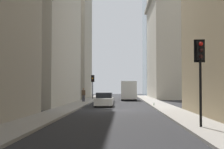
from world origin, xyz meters
TOP-DOWN VIEW (x-y plane):
  - ground_plane at (0.00, 0.00)m, footprint 135.00×135.00m
  - sidewalk_right at (0.00, 4.50)m, footprint 90.00×2.20m
  - sidewalk_left at (0.00, -4.50)m, footprint 90.00×2.20m
  - building_left_far at (31.72, -10.59)m, footprint 19.44×10.50m
  - building_right_midfar at (9.49, 10.59)m, footprint 19.96×10.50m
  - building_right_far at (30.90, 10.60)m, footprint 13.04×10.00m
  - delivery_truck at (22.18, -1.40)m, footprint 6.46×2.25m
  - sedan_white at (5.39, 1.40)m, footprint 4.30×1.78m
  - traffic_light_foreground at (-13.07, -4.16)m, footprint 0.43×0.52m
  - traffic_light_midblock at (23.68, 4.22)m, footprint 0.43×0.52m
  - pedestrian at (13.74, 4.50)m, footprint 0.26×0.44m
  - discarded_bottle at (5.23, -3.67)m, footprint 0.07×0.07m

SIDE VIEW (x-z plane):
  - ground_plane at x=0.00m, z-range 0.00..0.00m
  - sidewalk_right at x=0.00m, z-range 0.00..0.14m
  - sidewalk_left at x=0.00m, z-range 0.00..0.14m
  - discarded_bottle at x=5.23m, z-range 0.11..0.38m
  - sedan_white at x=5.39m, z-range -0.04..1.37m
  - pedestrian at x=13.74m, z-range 0.22..1.93m
  - delivery_truck at x=22.18m, z-range 0.04..2.88m
  - traffic_light_midblock at x=23.68m, z-range 1.02..4.76m
  - traffic_light_foreground at x=-13.07m, z-range 1.11..5.25m
  - building_left_far at x=31.72m, z-range 0.01..20.35m
  - building_right_far at x=30.90m, z-range 0.00..22.55m
  - building_right_midfar at x=9.49m, z-range 0.01..24.30m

